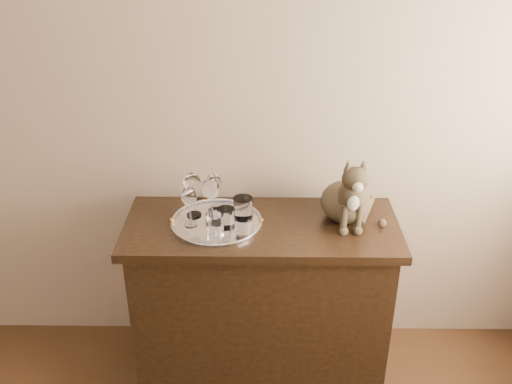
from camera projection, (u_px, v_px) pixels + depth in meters
wall_back at (127, 91)px, 2.53m from camera, size 4.00×0.10×2.70m
sideboard at (261, 302)px, 2.68m from camera, size 1.20×0.50×0.85m
tray at (217, 223)px, 2.48m from camera, size 0.40×0.40×0.01m
wine_glass_a at (193, 195)px, 2.49m from camera, size 0.08×0.08×0.21m
wine_glass_b at (214, 193)px, 2.53m from camera, size 0.07×0.07×0.18m
wine_glass_c at (190, 206)px, 2.42m from camera, size 0.07×0.07×0.18m
wine_glass_d at (211, 199)px, 2.45m from camera, size 0.08×0.08×0.20m
tumbler_a at (226, 218)px, 2.43m from camera, size 0.08×0.08×0.09m
tumbler_b at (215, 224)px, 2.38m from camera, size 0.08×0.08×0.09m
tumbler_c at (243, 208)px, 2.49m from camera, size 0.09×0.09×0.10m
cat at (347, 185)px, 2.45m from camera, size 0.36×0.33×0.33m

